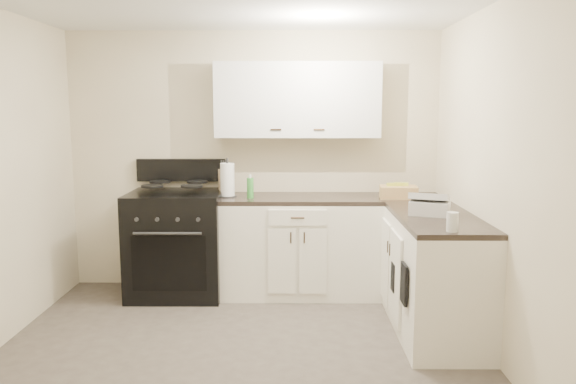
{
  "coord_description": "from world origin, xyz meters",
  "views": [
    {
      "loc": [
        0.38,
        -3.71,
        1.77
      ],
      "look_at": [
        0.34,
        0.85,
        1.08
      ],
      "focal_mm": 35.0,
      "sensor_mm": 36.0,
      "label": 1
    }
  ],
  "objects_px": {
    "stove": "(177,247)",
    "knife_block": "(225,182)",
    "wicker_basket": "(398,192)",
    "paper_towel": "(227,180)",
    "countertop_grill": "(430,207)"
  },
  "relations": [
    {
      "from": "knife_block",
      "to": "countertop_grill",
      "type": "bearing_deg",
      "value": -44.74
    },
    {
      "from": "knife_block",
      "to": "wicker_basket",
      "type": "distance_m",
      "value": 1.64
    },
    {
      "from": "paper_towel",
      "to": "wicker_basket",
      "type": "bearing_deg",
      "value": -2.48
    },
    {
      "from": "knife_block",
      "to": "paper_towel",
      "type": "bearing_deg",
      "value": -87.0
    },
    {
      "from": "paper_towel",
      "to": "wicker_basket",
      "type": "distance_m",
      "value": 1.59
    },
    {
      "from": "stove",
      "to": "paper_towel",
      "type": "height_order",
      "value": "paper_towel"
    },
    {
      "from": "knife_block",
      "to": "countertop_grill",
      "type": "relative_size",
      "value": 0.83
    },
    {
      "from": "paper_towel",
      "to": "countertop_grill",
      "type": "xyz_separation_m",
      "value": [
        1.69,
        -0.86,
        -0.1
      ]
    },
    {
      "from": "knife_block",
      "to": "wicker_basket",
      "type": "bearing_deg",
      "value": -21.85
    },
    {
      "from": "stove",
      "to": "countertop_grill",
      "type": "height_order",
      "value": "countertop_grill"
    },
    {
      "from": "stove",
      "to": "paper_towel",
      "type": "bearing_deg",
      "value": 1.61
    },
    {
      "from": "stove",
      "to": "knife_block",
      "type": "bearing_deg",
      "value": 16.84
    },
    {
      "from": "stove",
      "to": "paper_towel",
      "type": "relative_size",
      "value": 3.33
    },
    {
      "from": "stove",
      "to": "countertop_grill",
      "type": "bearing_deg",
      "value": -21.23
    },
    {
      "from": "stove",
      "to": "wicker_basket",
      "type": "relative_size",
      "value": 3.12
    }
  ]
}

